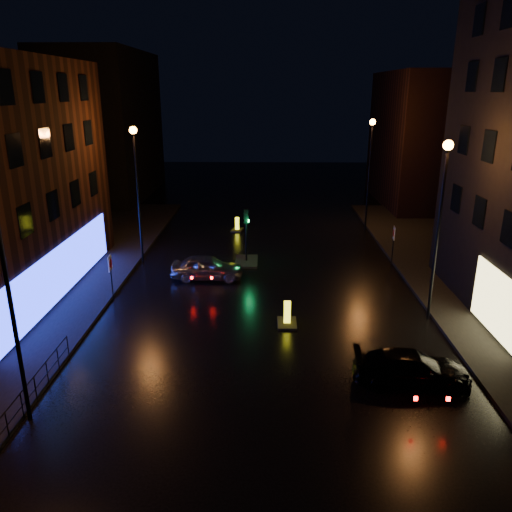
% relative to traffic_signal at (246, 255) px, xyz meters
% --- Properties ---
extents(ground, '(120.00, 120.00, 0.00)m').
position_rel_traffic_signal_xyz_m(ground, '(1.20, -14.00, -0.50)').
color(ground, black).
rests_on(ground, ground).
extents(building_far_left, '(8.00, 16.00, 14.00)m').
position_rel_traffic_signal_xyz_m(building_far_left, '(-14.80, 21.00, 6.50)').
color(building_far_left, black).
rests_on(building_far_left, ground).
extents(building_far_right, '(8.00, 14.00, 12.00)m').
position_rel_traffic_signal_xyz_m(building_far_right, '(16.20, 18.00, 5.50)').
color(building_far_right, black).
rests_on(building_far_right, ground).
extents(street_lamp_lnear, '(0.44, 0.44, 8.37)m').
position_rel_traffic_signal_xyz_m(street_lamp_lnear, '(-6.60, -16.00, 5.06)').
color(street_lamp_lnear, black).
rests_on(street_lamp_lnear, ground).
extents(street_lamp_lfar, '(0.44, 0.44, 8.37)m').
position_rel_traffic_signal_xyz_m(street_lamp_lfar, '(-6.60, -0.00, 5.06)').
color(street_lamp_lfar, black).
rests_on(street_lamp_lfar, ground).
extents(street_lamp_rnear, '(0.44, 0.44, 8.37)m').
position_rel_traffic_signal_xyz_m(street_lamp_rnear, '(9.00, -8.00, 5.06)').
color(street_lamp_rnear, black).
rests_on(street_lamp_rnear, ground).
extents(street_lamp_rfar, '(0.44, 0.44, 8.37)m').
position_rel_traffic_signal_xyz_m(street_lamp_rfar, '(9.00, 8.00, 5.06)').
color(street_lamp_rfar, black).
rests_on(street_lamp_rfar, ground).
extents(traffic_signal, '(1.40, 2.40, 3.45)m').
position_rel_traffic_signal_xyz_m(traffic_signal, '(0.00, 0.00, 0.00)').
color(traffic_signal, black).
rests_on(traffic_signal, ground).
extents(guard_railing, '(0.05, 6.04, 1.00)m').
position_rel_traffic_signal_xyz_m(guard_railing, '(-6.80, -15.00, 0.24)').
color(guard_railing, black).
rests_on(guard_railing, ground).
extents(silver_hatchback, '(4.09, 1.65, 1.39)m').
position_rel_traffic_signal_xyz_m(silver_hatchback, '(-2.15, -2.94, 0.19)').
color(silver_hatchback, '#9B9EA2').
rests_on(silver_hatchback, ground).
extents(dark_sedan, '(4.39, 2.00, 1.25)m').
position_rel_traffic_signal_xyz_m(dark_sedan, '(6.64, -13.61, 0.12)').
color(dark_sedan, black).
rests_on(dark_sedan, ground).
extents(bollard_near, '(0.89, 1.33, 1.16)m').
position_rel_traffic_signal_xyz_m(bollard_near, '(2.23, -8.79, -0.25)').
color(bollard_near, black).
rests_on(bollard_near, ground).
extents(bollard_far, '(1.01, 1.33, 1.06)m').
position_rel_traffic_signal_xyz_m(bollard_far, '(-1.00, 7.48, -0.27)').
color(bollard_far, black).
rests_on(bollard_far, ground).
extents(road_sign_left, '(0.10, 0.59, 2.44)m').
position_rel_traffic_signal_xyz_m(road_sign_left, '(-6.70, -6.12, 1.32)').
color(road_sign_left, black).
rests_on(road_sign_left, ground).
extents(road_sign_right, '(0.14, 0.59, 2.45)m').
position_rel_traffic_signal_xyz_m(road_sign_right, '(9.10, -0.26, 1.34)').
color(road_sign_right, black).
rests_on(road_sign_right, ground).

